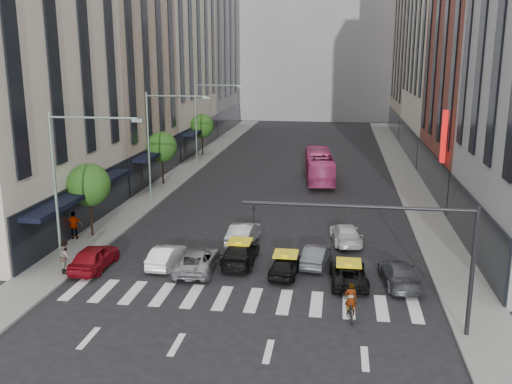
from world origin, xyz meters
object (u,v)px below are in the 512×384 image
at_px(taxi_center, 286,265).
at_px(motorcycle, 350,311).
at_px(taxi_left, 240,252).
at_px(car_white_front, 166,256).
at_px(bus, 319,166).
at_px(streetlamp_near, 70,171).
at_px(pedestrian_far, 74,225).
at_px(streetlamp_far, 204,112).
at_px(streetlamp_mid, 159,132).
at_px(pedestrian_near, 66,257).
at_px(car_red, 94,257).

relative_size(taxi_center, motorcycle, 2.20).
xyz_separation_m(taxi_left, motorcycle, (6.40, -6.53, -0.24)).
bearing_deg(car_white_front, bus, -104.76).
bearing_deg(car_white_front, streetlamp_near, 20.72).
bearing_deg(taxi_center, streetlamp_near, 11.58).
relative_size(taxi_left, pedestrian_far, 2.47).
bearing_deg(pedestrian_far, streetlamp_far, -110.17).
height_order(streetlamp_mid, pedestrian_far, streetlamp_mid).
bearing_deg(taxi_center, motorcycle, 131.45).
relative_size(car_white_front, pedestrian_near, 2.05).
bearing_deg(pedestrian_far, streetlamp_near, 102.09).
bearing_deg(motorcycle, taxi_left, -50.64).
bearing_deg(streetlamp_far, streetlamp_mid, -90.00).
height_order(taxi_center, bus, bus).
bearing_deg(bus, streetlamp_near, 58.64).
bearing_deg(pedestrian_far, motorcycle, 138.68).
xyz_separation_m(streetlamp_near, car_white_front, (4.84, 1.53, -5.29)).
bearing_deg(car_white_front, pedestrian_near, 25.61).
distance_m(streetlamp_far, taxi_left, 31.24).
distance_m(taxi_left, bus, 23.98).
distance_m(streetlamp_far, bus, 14.77).
relative_size(streetlamp_near, streetlamp_far, 1.00).
bearing_deg(motorcycle, streetlamp_near, -19.43).
distance_m(taxi_left, motorcycle, 9.15).
relative_size(streetlamp_near, pedestrian_far, 4.78).
bearing_deg(streetlamp_near, taxi_center, 5.16).
bearing_deg(car_white_front, taxi_left, -163.05).
height_order(streetlamp_mid, taxi_center, streetlamp_mid).
height_order(motorcycle, pedestrian_far, pedestrian_far).
relative_size(streetlamp_near, car_red, 2.11).
height_order(streetlamp_mid, car_red, streetlamp_mid).
height_order(taxi_left, pedestrian_far, pedestrian_far).
bearing_deg(pedestrian_near, taxi_center, -105.57).
height_order(bus, motorcycle, bus).
height_order(streetlamp_near, streetlamp_mid, same).
distance_m(streetlamp_far, car_white_front, 31.30).
distance_m(streetlamp_mid, motorcycle, 25.85).
bearing_deg(taxi_left, motorcycle, 133.92).
height_order(streetlamp_mid, streetlamp_far, same).
height_order(taxi_left, pedestrian_near, pedestrian_near).
bearing_deg(pedestrian_far, pedestrian_near, 96.47).
distance_m(streetlamp_mid, pedestrian_far, 12.23).
bearing_deg(car_white_front, pedestrian_far, -22.25).
bearing_deg(taxi_left, streetlamp_near, 15.28).
height_order(pedestrian_near, pedestrian_far, pedestrian_far).
bearing_deg(motorcycle, streetlamp_mid, -57.27).
bearing_deg(taxi_center, pedestrian_far, -8.90).
height_order(car_white_front, taxi_center, taxi_center).
xyz_separation_m(streetlamp_far, motorcycle, (15.48, -35.97, -5.47)).
xyz_separation_m(car_red, bus, (11.99, 25.81, 0.72)).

